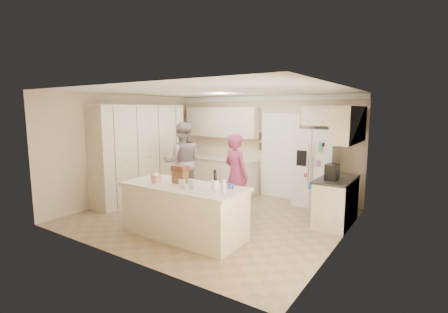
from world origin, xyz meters
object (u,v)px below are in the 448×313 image
Objects in this scene: coffee_maker at (332,172)px; teen_boy at (182,162)px; refrigerator at (316,168)px; tissue_box at (156,179)px; island_base at (184,212)px; dollhouse_body at (180,177)px; teen_girl at (236,176)px; utensil_crock at (215,185)px.

coffee_maker is 3.56m from teen_boy.
tissue_box is at bearing -120.71° from refrigerator.
coffee_maker is 2.87m from island_base.
tissue_box is (-2.60, -2.00, -0.07)m from coffee_maker.
dollhouse_body is 0.13× the size of teen_boy.
tissue_box is 1.68m from teen_girl.
refrigerator is at bearing 66.96° from island_base.
refrigerator is 12.00× the size of utensil_crock.
coffee_maker is at bearing 143.63° from teen_boy.
utensil_crock is 0.80m from dollhouse_body.
teen_boy reaches higher than dollhouse_body.
coffee_maker is 2.32m from utensil_crock.
refrigerator is at bearing -104.05° from teen_girl.
dollhouse_body is 1.34m from teen_girl.
refrigerator is at bearing 63.97° from dollhouse_body.
teen_boy is at bearing 131.02° from island_base.
dollhouse_body is (-0.80, 0.05, 0.04)m from utensil_crock.
tissue_box is at bearing 78.36° from teen_boy.
utensil_crock is at bearing -103.10° from refrigerator.
teen_boy reaches higher than teen_girl.
utensil_crock is (-0.69, -3.10, 0.10)m from refrigerator.
dollhouse_body is 0.15× the size of teen_girl.
refrigerator is 3.18m from utensil_crock.
dollhouse_body is 2.12m from teen_boy.
tissue_box is 0.45m from dollhouse_body.
tissue_box is at bearing -142.43° from coffee_maker.
teen_boy reaches higher than utensil_crock.
teen_girl is (0.80, 1.47, -0.11)m from tissue_box.
teen_girl is at bearing -163.73° from coffee_maker.
coffee_maker is (0.71, -1.25, 0.17)m from refrigerator.
tissue_box is at bearing -172.87° from utensil_crock.
utensil_crock is at bearing 124.48° from teen_girl.
coffee_maker is 0.14× the size of island_base.
teen_girl is (-1.10, -1.78, -0.02)m from refrigerator.
coffee_maker is 0.17× the size of teen_girl.
dollhouse_body is at bearing 90.56° from teen_boy.
teen_boy reaches higher than refrigerator.
dollhouse_body is at bearing -116.57° from refrigerator.
island_base is 1.46m from teen_girl.
dollhouse_body is at bearing 90.24° from teen_girl.
dollhouse_body is (0.40, 0.20, 0.04)m from tissue_box.
refrigerator is 3.40m from dollhouse_body.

